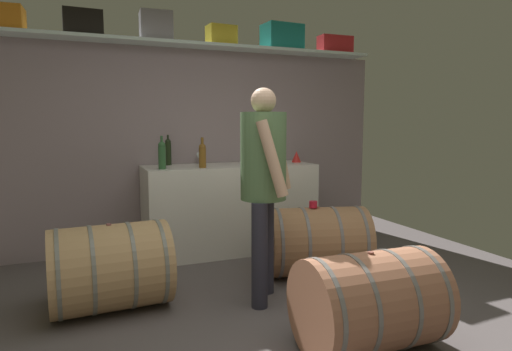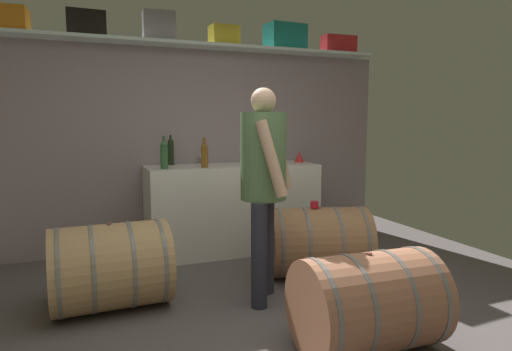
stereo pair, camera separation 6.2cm
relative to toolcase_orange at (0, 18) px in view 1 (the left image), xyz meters
The scene contains 20 objects.
ground_plane 3.42m from the toolcase_orange, 44.91° to the right, with size 5.80×8.28×0.02m, color #574F4F.
back_wall_panel 2.16m from the toolcase_orange, ahead, with size 4.60×0.10×2.19m, color gray.
high_shelf_board 1.77m from the toolcase_orange, ahead, with size 4.23×0.40×0.03m, color silver.
toolcase_orange is the anchor object (origin of this frame).
toolcase_black 0.70m from the toolcase_orange, ahead, with size 0.36×0.28×0.24m, color black.
toolcase_grey 1.40m from the toolcase_orange, ahead, with size 0.32×0.25×0.30m, color gray.
toolcase_yellow 2.10m from the toolcase_orange, ahead, with size 0.30×0.20×0.22m, color yellow.
toolcase_teal 2.83m from the toolcase_orange, ahead, with size 0.44×0.29×0.29m, color #1B837D.
toolcase_red 3.55m from the toolcase_orange, ahead, with size 0.41×0.19×0.21m, color red.
work_cabinet 2.83m from the toolcase_orange, ahead, with size 1.82×0.65×0.94m, color white.
wine_bottle_amber 2.21m from the toolcase_orange, 13.11° to the right, with size 0.07×0.07×0.31m.
wine_bottle_dark 1.95m from the toolcase_orange, ahead, with size 0.07×0.07×0.32m.
wine_bottle_green 1.89m from the toolcase_orange, 16.49° to the right, with size 0.07×0.07×0.32m.
wine_glass 2.26m from the toolcase_orange, ahead, with size 0.08×0.08×0.14m.
red_funnel 3.22m from the toolcase_orange, ahead, with size 0.11×0.11×0.13m, color red.
wine_barrel_near 3.53m from the toolcase_orange, 26.21° to the right, with size 1.01×0.82×0.63m.
wine_barrel_far 2.55m from the toolcase_orange, 59.85° to the right, with size 0.87×0.68×0.66m.
wine_barrel_flank 3.95m from the toolcase_orange, 49.18° to the right, with size 0.86×0.63×0.62m.
tasting_cup 3.31m from the toolcase_orange, 26.61° to the right, with size 0.07×0.07×0.06m, color red.
winemaker_pouring 2.84m from the toolcase_orange, 40.26° to the right, with size 0.47×0.52×1.65m.
Camera 1 is at (-1.15, -2.27, 1.39)m, focal length 30.59 mm.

